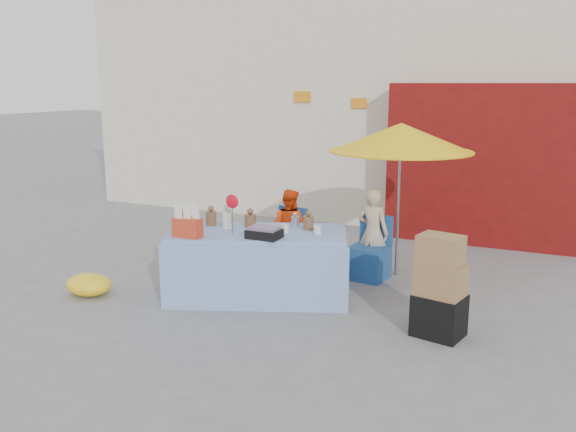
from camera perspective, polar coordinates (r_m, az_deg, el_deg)
The scene contains 10 objects.
ground at distance 7.39m, azimuth -4.03°, elevation -8.31°, with size 80.00×80.00×0.00m, color slate.
backdrop at distance 13.87m, azimuth 13.29°, elevation 14.11°, with size 14.00×8.00×7.80m.
market_table at distance 7.52m, azimuth -2.90°, elevation -4.45°, with size 2.41×1.76×1.32m.
chair_left at distance 8.76m, azimuth -0.23°, elevation -3.19°, with size 0.54×0.53×0.85m.
chair_right at distance 8.33m, azimuth 7.61°, elevation -4.12°, with size 0.54×0.53×0.85m.
vendor_orange at distance 8.81m, azimuth 0.12°, elevation -1.06°, with size 0.54×0.42×1.12m, color #F13F0C.
vendor_beige at distance 8.37m, azimuth 7.93°, elevation -1.55°, with size 0.44×0.29×1.22m, color #C9AC8E.
umbrella at distance 8.22m, azimuth 10.52°, elevation 7.18°, with size 1.90×1.90×2.09m.
box_stack at distance 6.55m, azimuth 14.02°, elevation -6.75°, with size 0.57×0.50×1.09m.
tarp_bundle at distance 8.06m, azimuth -18.15°, elevation -6.12°, with size 0.60×0.48×0.27m, color yellow.
Camera 1 is at (3.35, -6.05, 2.61)m, focal length 38.00 mm.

